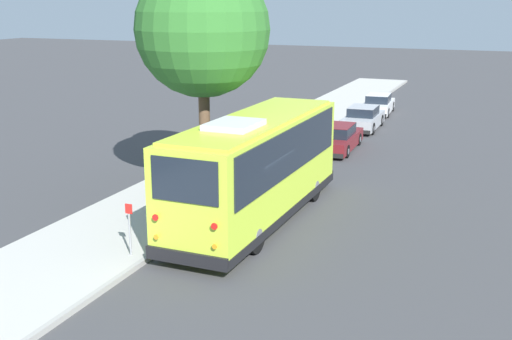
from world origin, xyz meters
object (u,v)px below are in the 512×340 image
at_px(parked_sedan_maroon, 337,138).
at_px(street_tree, 204,20).
at_px(sign_post_far, 169,208).
at_px(shuttle_bus, 256,163).
at_px(parked_sedan_silver, 363,119).
at_px(parked_sedan_white, 378,105).
at_px(sign_post_near, 130,229).

distance_m(parked_sedan_maroon, street_tree, 10.85).
bearing_deg(sign_post_far, shuttle_bus, -41.22).
distance_m(parked_sedan_silver, parked_sedan_white, 5.36).
bearing_deg(parked_sedan_white, sign_post_far, 172.51).
relative_size(parked_sedan_white, sign_post_near, 2.86).
xyz_separation_m(parked_sedan_maroon, sign_post_near, (-15.35, 1.75, 0.34)).
relative_size(shuttle_bus, parked_sedan_white, 2.25).
bearing_deg(parked_sedan_maroon, sign_post_far, 170.35).
relative_size(parked_sedan_white, street_tree, 0.48).
xyz_separation_m(parked_sedan_silver, parked_sedan_white, (5.35, 0.26, -0.03)).
xyz_separation_m(shuttle_bus, parked_sedan_maroon, (10.91, 0.24, -1.35)).
relative_size(shuttle_bus, sign_post_near, 6.44).
distance_m(parked_sedan_white, sign_post_near, 26.30).
height_order(parked_sedan_white, sign_post_far, sign_post_far).
xyz_separation_m(parked_sedan_maroon, parked_sedan_white, (10.91, 0.25, 0.00)).
distance_m(shuttle_bus, sign_post_far, 3.20).
distance_m(street_tree, sign_post_far, 7.11).
distance_m(street_tree, sign_post_near, 8.57).
xyz_separation_m(shuttle_bus, parked_sedan_silver, (16.47, 0.23, -1.33)).
xyz_separation_m(parked_sedan_maroon, sign_post_far, (-13.18, 1.75, 0.27)).
bearing_deg(street_tree, parked_sedan_white, -6.84).
bearing_deg(shuttle_bus, parked_sedan_silver, 1.59).
height_order(parked_sedan_white, street_tree, street_tree).
bearing_deg(sign_post_near, parked_sedan_white, -3.26).
distance_m(parked_sedan_silver, sign_post_near, 20.98).
distance_m(parked_sedan_maroon, sign_post_far, 13.30).
relative_size(parked_sedan_maroon, sign_post_far, 3.41).
bearing_deg(parked_sedan_maroon, street_tree, 161.34).
bearing_deg(shuttle_bus, sign_post_near, 156.69).
bearing_deg(street_tree, sign_post_near, -172.45).
relative_size(parked_sedan_maroon, parked_sedan_white, 1.07).
bearing_deg(shuttle_bus, parked_sedan_white, 2.07).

